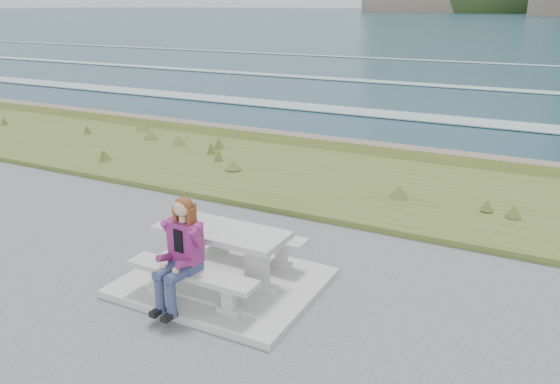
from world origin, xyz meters
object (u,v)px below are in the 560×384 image
Objects in this scene: bench_landward at (192,278)px; seated_woman at (178,269)px; bench_seaward at (249,238)px; picnic_table at (222,240)px.

bench_landward is 0.23m from seated_woman.
bench_seaward is at bearing 91.94° from seated_woman.
bench_landward is 1.40m from bench_seaward.
picnic_table is at bearing -90.00° from bench_seaward.
bench_landward is (0.00, -0.70, -0.23)m from picnic_table.
seated_woman is at bearing -124.80° from bench_landward.
bench_landward is 1.28× the size of seated_woman.
seated_woman is at bearing -93.45° from bench_seaward.
seated_woman reaches higher than bench_seaward.
picnic_table is 0.74m from bench_landward.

